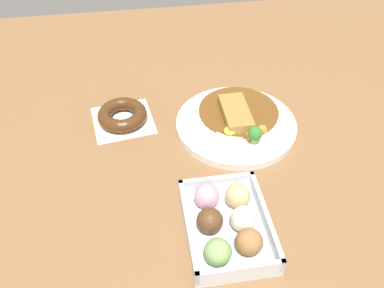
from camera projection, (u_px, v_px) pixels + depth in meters
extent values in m
plane|color=brown|center=(234.00, 168.00, 0.85)|extent=(1.60, 1.60, 0.00)
cylinder|color=white|center=(236.00, 125.00, 0.94)|extent=(0.28, 0.28, 0.02)
cylinder|color=brown|center=(238.00, 111.00, 0.96)|extent=(0.19, 0.19, 0.01)
cube|color=#A87538|center=(236.00, 113.00, 0.93)|extent=(0.12, 0.06, 0.02)
cylinder|color=white|center=(230.00, 134.00, 0.90)|extent=(0.06, 0.06, 0.00)
ellipsoid|color=yellow|center=(230.00, 131.00, 0.89)|extent=(0.03, 0.03, 0.02)
cylinder|color=#8CB766|center=(254.00, 140.00, 0.87)|extent=(0.01, 0.01, 0.02)
sphere|color=#387A2D|center=(255.00, 133.00, 0.86)|extent=(0.03, 0.03, 0.03)
cube|color=orange|center=(250.00, 136.00, 0.88)|extent=(0.02, 0.02, 0.01)
cube|color=orange|center=(262.00, 130.00, 0.90)|extent=(0.02, 0.02, 0.01)
cube|color=silver|center=(227.00, 230.00, 0.73)|extent=(0.20, 0.15, 0.01)
cube|color=silver|center=(240.00, 272.00, 0.64)|extent=(0.01, 0.15, 0.03)
cube|color=silver|center=(216.00, 182.00, 0.78)|extent=(0.01, 0.15, 0.03)
cube|color=silver|center=(265.00, 218.00, 0.72)|extent=(0.20, 0.01, 0.03)
cube|color=silver|center=(188.00, 228.00, 0.71)|extent=(0.20, 0.01, 0.03)
sphere|color=#9E6B3D|center=(249.00, 242.00, 0.67)|extent=(0.05, 0.05, 0.05)
sphere|color=#EFE5C6|center=(244.00, 219.00, 0.71)|extent=(0.05, 0.05, 0.05)
sphere|color=#DBB77A|center=(238.00, 196.00, 0.75)|extent=(0.05, 0.05, 0.05)
sphere|color=#84A860|center=(218.00, 252.00, 0.66)|extent=(0.05, 0.05, 0.05)
sphere|color=brown|center=(210.00, 221.00, 0.71)|extent=(0.05, 0.05, 0.05)
sphere|color=pink|center=(207.00, 196.00, 0.75)|extent=(0.05, 0.05, 0.05)
cube|color=white|center=(123.00, 120.00, 0.96)|extent=(0.16, 0.16, 0.00)
torus|color=#4C2B14|center=(122.00, 115.00, 0.95)|extent=(0.12, 0.12, 0.03)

